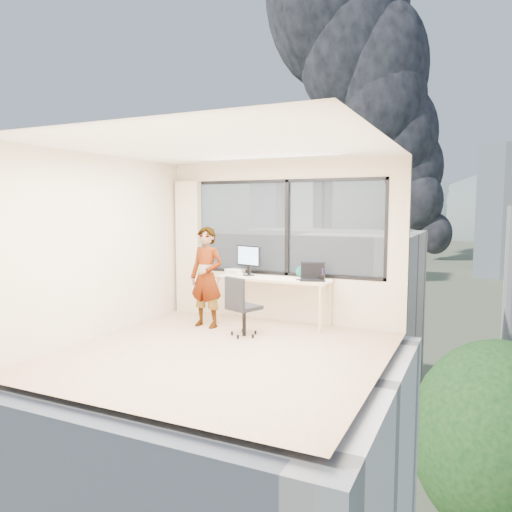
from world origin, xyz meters
The scene contains 25 objects.
floor centered at (0.00, 0.00, 0.00)m, with size 4.00×4.00×0.01m, color #D3AB89.
ceiling centered at (0.00, 0.00, 2.60)m, with size 4.00×4.00×0.01m, color white.
wall_front centered at (0.00, -2.00, 1.30)m, with size 4.00×0.01×2.60m, color beige.
wall_left centered at (-2.00, 0.00, 1.30)m, with size 0.01×4.00×2.60m, color beige.
wall_right centered at (2.00, 0.00, 1.30)m, with size 0.01×4.00×2.60m, color beige.
window_wall centered at (0.05, 2.00, 1.52)m, with size 3.30×0.16×1.55m, color black, non-canonical shape.
curtain centered at (-1.72, 1.88, 1.15)m, with size 0.45×0.14×2.30m, color beige.
desk centered at (0.00, 1.66, 0.38)m, with size 1.80×0.60×0.75m, color beige.
chair centered at (-0.11, 0.82, 0.44)m, with size 0.45×0.45×0.89m, color black, non-canonical shape.
person centered at (-0.88, 1.07, 0.78)m, with size 0.57×0.37×1.55m, color #2D2D33.
monitor centered at (-0.47, 1.72, 1.00)m, with size 0.50×0.11×0.50m, color black, non-canonical shape.
game_console centered at (-0.80, 1.89, 0.78)m, with size 0.28×0.24×0.07m, color white.
laptop centered at (0.66, 1.62, 0.87)m, with size 0.37×0.40×0.24m, color black, non-canonical shape.
cellphone centered at (0.47, 1.57, 0.76)m, with size 0.10×0.05×0.01m, color black.
pen_cup centered at (0.80, 1.65, 0.80)m, with size 0.07×0.07×0.09m, color black.
handbag centered at (0.41, 1.87, 0.84)m, with size 0.24×0.12×0.18m, color #0D5143.
exterior_ground centered at (0.00, 120.00, -14.00)m, with size 400.00×400.00×0.04m, color #515B3D.
near_bldg_a centered at (-9.00, 30.00, -7.00)m, with size 16.00×12.00×14.00m, color beige.
far_tower_a centered at (-35.00, 95.00, 0.00)m, with size 14.00×14.00×28.00m, color silver.
far_tower_b centered at (8.00, 120.00, 1.00)m, with size 13.00×13.00×30.00m, color silver.
far_tower_d centered at (-60.00, 150.00, -3.00)m, with size 16.00×14.00×22.00m, color silver.
hill_a centered at (-120.00, 320.00, -14.00)m, with size 288.00×216.00×90.00m, color slate.
tree_a centered at (-16.00, 22.00, -10.00)m, with size 7.00×7.00×8.00m, color #164319, non-canonical shape.
tree_b centered at (4.00, 18.00, -9.50)m, with size 7.60×7.60×9.00m, color #164319, non-canonical shape.
smoke_plume_a centered at (-10.00, 150.00, 39.00)m, with size 40.00×24.00×90.00m, color black, non-canonical shape.
Camera 1 is at (2.95, -5.31, 1.85)m, focal length 33.95 mm.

